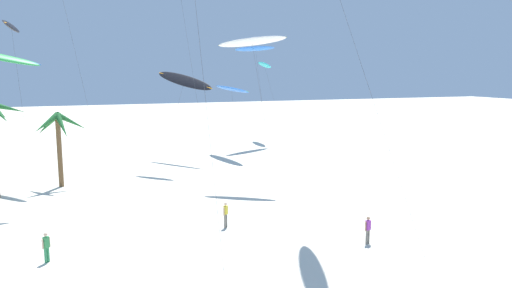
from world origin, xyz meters
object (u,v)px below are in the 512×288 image
object	(u,v)px
flying_kite_0	(231,89)
flying_kite_6	(0,57)
flying_kite_10	(184,81)
person_mid_field	(226,214)
palm_tree_3	(59,129)
flying_kite_8	(252,42)
flying_kite_5	(256,49)
person_near_left	(368,229)
person_foreground_walker	(46,246)
flying_kite_9	(265,65)
flying_kite_2	(11,27)

from	to	relation	value
flying_kite_0	flying_kite_6	distance (m)	28.35
flying_kite_10	person_mid_field	world-z (taller)	flying_kite_10
palm_tree_3	flying_kite_6	world-z (taller)	flying_kite_6
flying_kite_6	flying_kite_8	world-z (taller)	flying_kite_8
flying_kite_5	person_mid_field	xyz separation A→B (m)	(-14.54, -32.82, -12.39)
flying_kite_6	person_mid_field	bearing A→B (deg)	-35.93
flying_kite_8	person_near_left	world-z (taller)	flying_kite_8
flying_kite_8	person_foreground_walker	world-z (taller)	flying_kite_8
flying_kite_9	person_mid_field	size ratio (longest dim) A/B	6.93
flying_kite_2	flying_kite_5	world-z (taller)	flying_kite_2
flying_kite_6	person_mid_field	size ratio (longest dim) A/B	7.06
palm_tree_3	flying_kite_2	distance (m)	10.17
flying_kite_2	flying_kite_9	world-z (taller)	flying_kite_2
person_near_left	flying_kite_2	bearing A→B (deg)	129.60
flying_kite_0	flying_kite_8	distance (m)	16.16
palm_tree_3	flying_kite_9	world-z (taller)	flying_kite_9
flying_kite_0	flying_kite_5	distance (m)	9.86
flying_kite_10	person_near_left	distance (m)	33.06
person_near_left	palm_tree_3	bearing A→B (deg)	128.15
person_mid_field	flying_kite_5	bearing A→B (deg)	66.11
flying_kite_10	person_mid_field	size ratio (longest dim) A/B	6.21
flying_kite_2	flying_kite_6	world-z (taller)	flying_kite_2
flying_kite_10	person_near_left	bearing A→B (deg)	-82.84
palm_tree_3	person_mid_field	bearing A→B (deg)	-57.47
flying_kite_6	person_near_left	bearing A→B (deg)	-37.38
flying_kite_6	flying_kite_10	size ratio (longest dim) A/B	1.14
flying_kite_9	person_foreground_walker	xyz separation A→B (m)	(-28.65, -39.98, -10.32)
person_near_left	person_mid_field	xyz separation A→B (m)	(-7.07, 5.94, 0.02)
flying_kite_10	person_near_left	size ratio (longest dim) A/B	6.31
flying_kite_0	flying_kite_10	size ratio (longest dim) A/B	0.82
flying_kite_5	flying_kite_9	bearing A→B (deg)	56.40
flying_kite_5	person_mid_field	world-z (taller)	flying_kite_5
flying_kite_5	flying_kite_10	world-z (taller)	flying_kite_5
flying_kite_8	flying_kite_9	bearing A→B (deg)	66.02
flying_kite_10	person_foreground_walker	bearing A→B (deg)	-116.39
flying_kite_5	flying_kite_6	xyz separation A→B (m)	(-28.38, -22.79, -2.06)
flying_kite_0	person_mid_field	size ratio (longest dim) A/B	5.08
flying_kite_9	flying_kite_6	bearing A→B (deg)	-138.77
person_mid_field	person_near_left	bearing A→B (deg)	-40.06
flying_kite_6	flying_kite_8	bearing A→B (deg)	3.77
flying_kite_10	person_near_left	world-z (taller)	flying_kite_10
flying_kite_2	flying_kite_6	distance (m)	9.81
flying_kite_6	flying_kite_8	xyz separation A→B (m)	(19.92, 1.31, 1.60)
person_foreground_walker	flying_kite_8	bearing A→B (deg)	38.69
flying_kite_0	person_near_left	size ratio (longest dim) A/B	5.15
flying_kite_9	person_mid_field	distance (m)	43.04
flying_kite_8	flying_kite_6	bearing A→B (deg)	-176.23
palm_tree_3	flying_kite_9	size ratio (longest dim) A/B	0.56
flying_kite_5	person_near_left	size ratio (longest dim) A/B	8.24
flying_kite_6	palm_tree_3	bearing A→B (deg)	60.92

